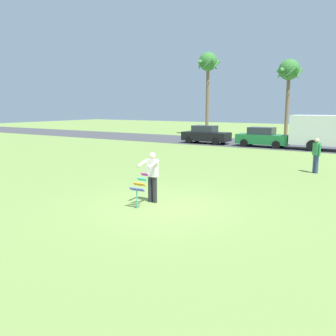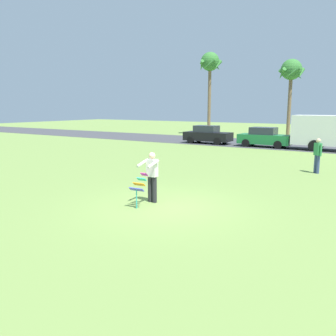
{
  "view_description": "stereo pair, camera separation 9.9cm",
  "coord_description": "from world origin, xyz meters",
  "px_view_note": "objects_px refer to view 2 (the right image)",
  "views": [
    {
      "loc": [
        6.06,
        -9.48,
        3.25
      ],
      "look_at": [
        -0.72,
        1.29,
        1.05
      ],
      "focal_mm": 37.96,
      "sensor_mm": 36.0,
      "label": 1
    },
    {
      "loc": [
        6.15,
        -9.43,
        3.25
      ],
      "look_at": [
        -0.72,
        1.29,
        1.05
      ],
      "focal_mm": 37.96,
      "sensor_mm": 36.0,
      "label": 2
    }
  ],
  "objects_px": {
    "parked_car_black": "(207,135)",
    "palm_tree_right_near": "(291,73)",
    "kite_held": "(139,185)",
    "palm_tree_left_near": "(210,65)",
    "person_kite_flyer": "(152,175)",
    "parked_car_green": "(264,138)",
    "person_walker_far": "(317,155)",
    "parked_truck_white_box": "(335,132)"
  },
  "relations": [
    {
      "from": "palm_tree_right_near",
      "to": "person_walker_far",
      "type": "xyz_separation_m",
      "value": [
        6.39,
        -19.65,
        -5.73
      ]
    },
    {
      "from": "parked_car_green",
      "to": "person_kite_flyer",
      "type": "bearing_deg",
      "value": -83.67
    },
    {
      "from": "parked_truck_white_box",
      "to": "parked_car_green",
      "type": "bearing_deg",
      "value": 180.0
    },
    {
      "from": "parked_car_black",
      "to": "parked_car_green",
      "type": "xyz_separation_m",
      "value": [
        5.16,
        0.0,
        0.0
      ]
    },
    {
      "from": "person_kite_flyer",
      "to": "kite_held",
      "type": "xyz_separation_m",
      "value": [
        0.0,
        -0.73,
        -0.22
      ]
    },
    {
      "from": "kite_held",
      "to": "palm_tree_right_near",
      "type": "xyz_separation_m",
      "value": [
        -2.66,
        29.22,
        5.92
      ]
    },
    {
      "from": "person_kite_flyer",
      "to": "parked_car_green",
      "type": "relative_size",
      "value": 0.41
    },
    {
      "from": "parked_car_green",
      "to": "palm_tree_right_near",
      "type": "relative_size",
      "value": 0.52
    },
    {
      "from": "person_kite_flyer",
      "to": "parked_car_green",
      "type": "distance_m",
      "value": 19.01
    },
    {
      "from": "person_walker_far",
      "to": "palm_tree_left_near",
      "type": "bearing_deg",
      "value": 128.69
    },
    {
      "from": "palm_tree_left_near",
      "to": "palm_tree_right_near",
      "type": "xyz_separation_m",
      "value": [
        8.93,
        0.53,
        -1.21
      ]
    },
    {
      "from": "person_kite_flyer",
      "to": "parked_car_black",
      "type": "relative_size",
      "value": 0.41
    },
    {
      "from": "kite_held",
      "to": "parked_car_black",
      "type": "bearing_deg",
      "value": 110.31
    },
    {
      "from": "person_kite_flyer",
      "to": "parked_car_green",
      "type": "xyz_separation_m",
      "value": [
        -2.1,
        18.89,
        -0.18
      ]
    },
    {
      "from": "person_walker_far",
      "to": "person_kite_flyer",
      "type": "bearing_deg",
      "value": -112.9
    },
    {
      "from": "kite_held",
      "to": "palm_tree_right_near",
      "type": "height_order",
      "value": "palm_tree_right_near"
    },
    {
      "from": "parked_car_green",
      "to": "person_walker_far",
      "type": "xyz_separation_m",
      "value": [
        5.83,
        -10.06,
        0.16
      ]
    },
    {
      "from": "parked_car_black",
      "to": "palm_tree_right_near",
      "type": "height_order",
      "value": "palm_tree_right_near"
    },
    {
      "from": "palm_tree_left_near",
      "to": "palm_tree_right_near",
      "type": "height_order",
      "value": "palm_tree_left_near"
    },
    {
      "from": "parked_truck_white_box",
      "to": "kite_held",
      "type": "bearing_deg",
      "value": -98.99
    },
    {
      "from": "kite_held",
      "to": "palm_tree_left_near",
      "type": "height_order",
      "value": "palm_tree_left_near"
    },
    {
      "from": "person_kite_flyer",
      "to": "palm_tree_right_near",
      "type": "relative_size",
      "value": 0.22
    },
    {
      "from": "parked_truck_white_box",
      "to": "palm_tree_right_near",
      "type": "height_order",
      "value": "palm_tree_right_near"
    },
    {
      "from": "parked_car_black",
      "to": "palm_tree_right_near",
      "type": "distance_m",
      "value": 12.16
    },
    {
      "from": "person_kite_flyer",
      "to": "parked_truck_white_box",
      "type": "xyz_separation_m",
      "value": [
        3.11,
        18.89,
        0.46
      ]
    },
    {
      "from": "palm_tree_left_near",
      "to": "person_walker_far",
      "type": "relative_size",
      "value": 5.41
    },
    {
      "from": "parked_car_green",
      "to": "parked_truck_white_box",
      "type": "xyz_separation_m",
      "value": [
        5.21,
        -0.0,
        0.64
      ]
    },
    {
      "from": "kite_held",
      "to": "parked_car_green",
      "type": "xyz_separation_m",
      "value": [
        -2.1,
        19.62,
        0.04
      ]
    },
    {
      "from": "person_walker_far",
      "to": "kite_held",
      "type": "bearing_deg",
      "value": -111.3
    },
    {
      "from": "person_kite_flyer",
      "to": "palm_tree_right_near",
      "type": "xyz_separation_m",
      "value": [
        -2.65,
        28.49,
        5.71
      ]
    },
    {
      "from": "person_kite_flyer",
      "to": "parked_car_black",
      "type": "distance_m",
      "value": 20.24
    },
    {
      "from": "parked_car_black",
      "to": "kite_held",
      "type": "bearing_deg",
      "value": -69.69
    },
    {
      "from": "person_kite_flyer",
      "to": "palm_tree_left_near",
      "type": "bearing_deg",
      "value": 112.51
    },
    {
      "from": "kite_held",
      "to": "parked_truck_white_box",
      "type": "relative_size",
      "value": 0.16
    },
    {
      "from": "person_kite_flyer",
      "to": "palm_tree_right_near",
      "type": "height_order",
      "value": "palm_tree_right_near"
    },
    {
      "from": "kite_held",
      "to": "person_walker_far",
      "type": "bearing_deg",
      "value": 68.7
    },
    {
      "from": "parked_car_green",
      "to": "person_walker_far",
      "type": "bearing_deg",
      "value": -59.9
    },
    {
      "from": "kite_held",
      "to": "parked_truck_white_box",
      "type": "xyz_separation_m",
      "value": [
        3.11,
        19.62,
        0.68
      ]
    },
    {
      "from": "kite_held",
      "to": "palm_tree_left_near",
      "type": "xyz_separation_m",
      "value": [
        -11.59,
        28.69,
        7.13
      ]
    },
    {
      "from": "kite_held",
      "to": "palm_tree_left_near",
      "type": "distance_m",
      "value": 31.75
    },
    {
      "from": "person_kite_flyer",
      "to": "person_walker_far",
      "type": "height_order",
      "value": "same"
    },
    {
      "from": "person_kite_flyer",
      "to": "palm_tree_left_near",
      "type": "distance_m",
      "value": 31.04
    }
  ]
}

